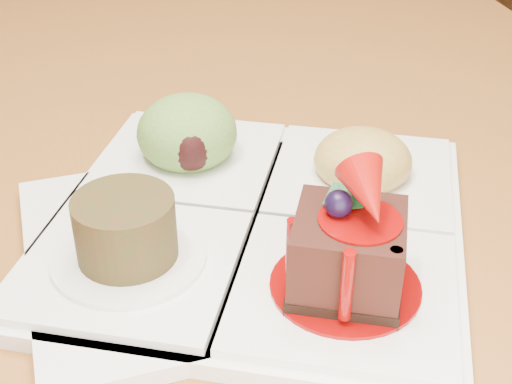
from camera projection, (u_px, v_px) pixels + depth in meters
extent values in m
cube|color=olive|center=(139.00, 101.00, 0.76)|extent=(1.00, 1.80, 0.04)
cylinder|color=olive|center=(316.00, 80.00, 1.72)|extent=(0.06, 0.06, 0.71)
cylinder|color=#311D10|center=(460.00, 325.00, 1.22)|extent=(0.03, 0.03, 0.41)
cube|color=white|center=(256.00, 225.00, 0.52)|extent=(0.38, 0.38, 0.01)
cube|color=white|center=(345.00, 291.00, 0.44)|extent=(0.18, 0.18, 0.01)
cube|color=white|center=(130.00, 263.00, 0.47)|extent=(0.18, 0.18, 0.01)
cube|color=white|center=(189.00, 158.00, 0.58)|extent=(0.18, 0.18, 0.01)
cube|color=white|center=(361.00, 176.00, 0.56)|extent=(0.18, 0.18, 0.01)
cylinder|color=#750504|center=(345.00, 285.00, 0.44)|extent=(0.09, 0.09, 0.00)
cube|color=black|center=(345.00, 281.00, 0.44)|extent=(0.09, 0.09, 0.01)
cube|color=black|center=(348.00, 248.00, 0.43)|extent=(0.08, 0.08, 0.04)
cylinder|color=#750504|center=(351.00, 218.00, 0.41)|extent=(0.05, 0.05, 0.00)
sphere|color=black|center=(339.00, 204.00, 0.41)|extent=(0.02, 0.02, 0.02)
cone|color=#990F09|center=(369.00, 195.00, 0.40)|extent=(0.03, 0.05, 0.04)
cube|color=#11441C|center=(350.00, 196.00, 0.42)|extent=(0.01, 0.02, 0.01)
cube|color=#11441C|center=(337.00, 195.00, 0.42)|extent=(0.02, 0.02, 0.01)
cylinder|color=#750504|center=(347.00, 286.00, 0.40)|extent=(0.01, 0.01, 0.05)
cylinder|color=#750504|center=(393.00, 280.00, 0.40)|extent=(0.01, 0.01, 0.04)
cylinder|color=#750504|center=(292.00, 248.00, 0.43)|extent=(0.01, 0.01, 0.04)
cylinder|color=white|center=(129.00, 257.00, 0.46)|extent=(0.10, 0.10, 0.00)
cylinder|color=#412212|center=(125.00, 228.00, 0.45)|extent=(0.07, 0.07, 0.04)
cylinder|color=#4E2210|center=(123.00, 208.00, 0.44)|extent=(0.05, 0.05, 0.00)
ellipsoid|color=olive|center=(187.00, 133.00, 0.57)|extent=(0.08, 0.08, 0.06)
ellipsoid|color=black|center=(191.00, 149.00, 0.55)|extent=(0.04, 0.03, 0.04)
ellipsoid|color=gold|center=(363.00, 160.00, 0.55)|extent=(0.08, 0.08, 0.05)
cube|color=#BA4D0D|center=(381.00, 152.00, 0.56)|extent=(0.02, 0.02, 0.02)
cube|color=#476816|center=(349.00, 143.00, 0.56)|extent=(0.02, 0.02, 0.02)
cube|color=#BA4D0D|center=(343.00, 162.00, 0.54)|extent=(0.02, 0.02, 0.02)
cube|color=#476816|center=(375.00, 163.00, 0.54)|extent=(0.02, 0.02, 0.02)
cube|color=white|center=(195.00, 245.00, 0.50)|extent=(0.25, 0.25, 0.01)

